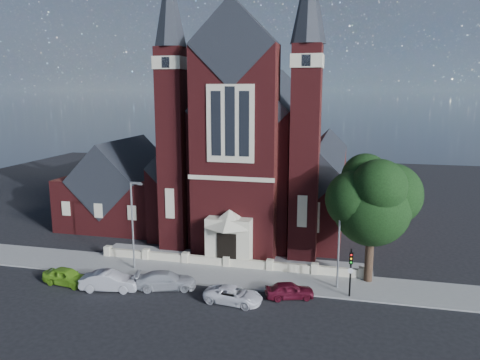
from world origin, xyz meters
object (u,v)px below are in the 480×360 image
object	(u,v)px
street_tree	(373,203)
parish_hall	(124,190)
street_lamp_right	(340,235)
street_lamp_left	(133,220)
traffic_signal	(351,267)
car_lime_van	(67,276)
car_silver_a	(110,281)
car_white_suv	(233,295)
church	(261,155)
car_silver_b	(166,280)
car_dark_red	(289,290)

from	to	relation	value
street_tree	parish_hall	bearing A→B (deg)	156.74
street_lamp_right	street_lamp_left	bearing A→B (deg)	180.00
street_lamp_left	traffic_signal	world-z (taller)	street_lamp_left
car_lime_van	car_silver_a	distance (m)	4.07
street_lamp_left	car_white_suv	size ratio (longest dim) A/B	1.80
car_lime_van	car_silver_a	size ratio (longest dim) A/B	0.89
parish_hall	car_lime_van	size ratio (longest dim) A/B	2.94
traffic_signal	church	bearing A→B (deg)	118.20
car_lime_van	street_tree	bearing A→B (deg)	-68.47
parish_hall	traffic_signal	bearing A→B (deg)	-29.98
street_lamp_left	car_white_suv	bearing A→B (deg)	-23.51
traffic_signal	car_white_suv	distance (m)	9.30
street_lamp_left	car_silver_a	xyz separation A→B (m)	(-0.01, -4.55, -3.83)
street_lamp_right	street_tree	bearing A→B (deg)	34.26
traffic_signal	car_silver_b	distance (m)	14.82
church	street_tree	distance (m)	21.38
car_silver_b	parish_hall	bearing A→B (deg)	19.70
church	street_tree	world-z (taller)	church
street_lamp_right	car_dark_red	distance (m)	6.01
car_silver_a	church	bearing A→B (deg)	-27.92
street_lamp_left	car_silver_b	size ratio (longest dim) A/B	1.65
car_silver_b	car_white_suv	size ratio (longest dim) A/B	1.09
street_tree	car_white_suv	size ratio (longest dim) A/B	2.38
parish_hall	car_dark_red	world-z (taller)	parish_hall
street_lamp_right	traffic_signal	xyz separation A→B (m)	(0.91, -1.57, -2.02)
street_tree	street_lamp_right	xyz separation A→B (m)	(-2.51, -1.71, -2.36)
traffic_signal	car_lime_van	xyz separation A→B (m)	(-22.99, -2.80, -1.88)
church	car_lime_van	distance (m)	27.26
street_lamp_right	car_silver_b	distance (m)	14.60
traffic_signal	car_dark_red	distance (m)	5.07
street_tree	street_lamp_left	size ratio (longest dim) A/B	1.32
traffic_signal	car_silver_b	size ratio (longest dim) A/B	0.82
parish_hall	street_lamp_left	size ratio (longest dim) A/B	1.51
car_silver_a	car_silver_b	world-z (taller)	car_silver_a
parish_hall	street_tree	bearing A→B (deg)	-23.26
car_lime_van	car_silver_a	bearing A→B (deg)	-84.85
car_white_suv	car_dark_red	world-z (taller)	car_dark_red
street_tree	car_white_suv	bearing A→B (deg)	-148.80
street_lamp_left	church	bearing A→B (deg)	67.34
car_lime_van	parish_hall	bearing A→B (deg)	19.96
traffic_signal	car_dark_red	size ratio (longest dim) A/B	1.05
parish_hall	car_dark_red	distance (m)	28.16
street_lamp_left	traffic_signal	bearing A→B (deg)	-4.76
street_tree	car_silver_b	size ratio (longest dim) A/B	2.18
car_silver_a	car_dark_red	bearing A→B (deg)	-91.84
church	parish_hall	world-z (taller)	church
parish_hall	car_lime_van	distance (m)	19.09
car_silver_a	parish_hall	bearing A→B (deg)	14.25
car_silver_b	car_dark_red	distance (m)	10.06
church	car_lime_van	xyz separation A→B (m)	(-11.99, -23.32, -7.48)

